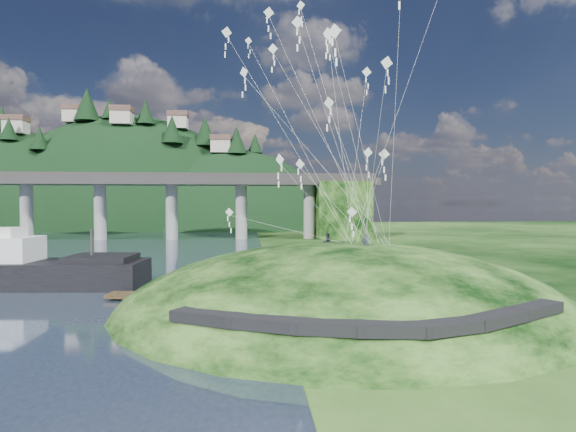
{
  "coord_description": "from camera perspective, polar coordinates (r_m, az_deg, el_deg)",
  "views": [
    {
      "loc": [
        0.66,
        -32.09,
        8.06
      ],
      "look_at": [
        4.0,
        6.0,
        7.0
      ],
      "focal_mm": 28.0,
      "sensor_mm": 36.0,
      "label": 1
    }
  ],
  "objects": [
    {
      "name": "kite_flyers",
      "position": [
        35.59,
        7.06,
        -2.14
      ],
      "size": [
        3.13,
        3.46,
        1.77
      ],
      "color": "#252832",
      "rests_on": "ground"
    },
    {
      "name": "far_ridge",
      "position": [
        161.22,
        -20.97,
        -4.03
      ],
      "size": [
        153.0,
        70.0,
        94.5
      ],
      "color": "black",
      "rests_on": "ground"
    },
    {
      "name": "kite_swarm",
      "position": [
        35.47,
        4.2,
        16.79
      ],
      "size": [
        15.62,
        17.29,
        20.44
      ],
      "color": "white",
      "rests_on": "ground"
    },
    {
      "name": "ground",
      "position": [
        33.09,
        -6.15,
        -12.52
      ],
      "size": [
        320.0,
        320.0,
        0.0
      ],
      "primitive_type": "plane",
      "color": "black",
      "rests_on": "ground"
    },
    {
      "name": "bridge",
      "position": [
        105.7,
        -19.89,
        2.39
      ],
      "size": [
        160.0,
        11.0,
        15.0
      ],
      "color": "#2D2B2B",
      "rests_on": "ground"
    },
    {
      "name": "work_barge",
      "position": [
        50.04,
        -30.27,
        -5.72
      ],
      "size": [
        21.85,
        7.45,
        7.51
      ],
      "color": "black",
      "rests_on": "ground"
    },
    {
      "name": "grass_hill",
      "position": [
        36.15,
        7.09,
        -13.76
      ],
      "size": [
        36.0,
        32.0,
        13.0
      ],
      "color": "black",
      "rests_on": "ground"
    },
    {
      "name": "wooden_dock",
      "position": [
        38.92,
        -13.71,
        -9.84
      ],
      "size": [
        12.15,
        3.8,
        0.86
      ],
      "color": "#352815",
      "rests_on": "ground"
    },
    {
      "name": "footpath",
      "position": [
        24.11,
        11.84,
        -12.8
      ],
      "size": [
        22.29,
        5.84,
        0.83
      ],
      "color": "black",
      "rests_on": "ground"
    }
  ]
}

